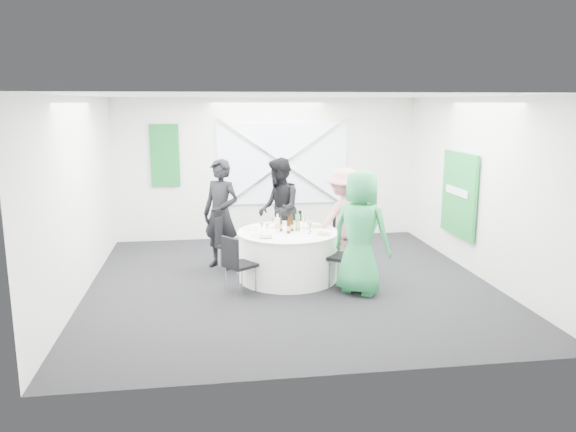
{
  "coord_description": "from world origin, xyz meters",
  "views": [
    {
      "loc": [
        -1.23,
        -8.11,
        2.71
      ],
      "look_at": [
        0.0,
        0.2,
        1.0
      ],
      "focal_mm": 35.0,
      "sensor_mm": 36.0,
      "label": 1
    }
  ],
  "objects": [
    {
      "name": "plate_back_left",
      "position": [
        -0.55,
        0.43,
        0.77
      ],
      "size": [
        0.26,
        0.26,
        0.01
      ],
      "color": "white",
      "rests_on": "banquet_table"
    },
    {
      "name": "person_man_back",
      "position": [
        0.01,
        1.33,
        0.89
      ],
      "size": [
        0.48,
        0.87,
        1.78
      ],
      "primitive_type": "imported",
      "rotation": [
        0.0,
        0.0,
        -1.58
      ],
      "color": "black",
      "rests_on": "floor"
    },
    {
      "name": "wine_glass_g",
      "position": [
        0.28,
        0.4,
        0.88
      ],
      "size": [
        0.07,
        0.07,
        0.17
      ],
      "color": "white",
      "rests_on": "banquet_table"
    },
    {
      "name": "green_banner",
      "position": [
        -2.0,
        2.95,
        1.7
      ],
      "size": [
        0.55,
        0.04,
        1.2
      ],
      "primitive_type": "cube",
      "color": "#156B2E",
      "rests_on": "wall_back"
    },
    {
      "name": "knife_a",
      "position": [
        -0.33,
        -0.27,
        0.76
      ],
      "size": [
        0.1,
        0.13,
        0.01
      ],
      "primitive_type": "cube",
      "rotation": [
        0.0,
        0.0,
        -2.49
      ],
      "color": "silver",
      "rests_on": "banquet_table"
    },
    {
      "name": "chair_front_right",
      "position": [
        0.84,
        -0.39,
        0.56
      ],
      "size": [
        0.6,
        0.6,
        0.95
      ],
      "rotation": [
        0.0,
        0.0,
        4.1
      ],
      "color": "black",
      "rests_on": "floor"
    },
    {
      "name": "clear_water_bottle",
      "position": [
        -0.17,
        0.18,
        0.87
      ],
      "size": [
        0.08,
        0.08,
        0.28
      ],
      "color": "white",
      "rests_on": "banquet_table"
    },
    {
      "name": "fork_a",
      "position": [
        -0.55,
        0.02,
        0.76
      ],
      "size": [
        0.1,
        0.13,
        0.01
      ],
      "primitive_type": "cube",
      "rotation": [
        0.0,
        0.0,
        -2.53
      ],
      "color": "silver",
      "rests_on": "banquet_table"
    },
    {
      "name": "chair_back_right",
      "position": [
        0.99,
        0.98,
        0.56
      ],
      "size": [
        0.61,
        0.61,
        0.95
      ],
      "rotation": [
        0.0,
        0.0,
        -0.9
      ],
      "color": "black",
      "rests_on": "floor"
    },
    {
      "name": "plate_front_right",
      "position": [
        0.48,
        -0.11,
        0.78
      ],
      "size": [
        0.26,
        0.26,
        0.04
      ],
      "color": "white",
      "rests_on": "banquet_table"
    },
    {
      "name": "wine_glass_b",
      "position": [
        -0.41,
        0.15,
        0.88
      ],
      "size": [
        0.07,
        0.07,
        0.17
      ],
      "color": "white",
      "rests_on": "banquet_table"
    },
    {
      "name": "wall_right",
      "position": [
        3.0,
        0.0,
        1.4
      ],
      "size": [
        0.0,
        6.0,
        6.0
      ],
      "primitive_type": "plane",
      "rotation": [
        1.57,
        0.0,
        -1.57
      ],
      "color": "silver",
      "rests_on": "floor"
    },
    {
      "name": "wine_glass_c",
      "position": [
        0.32,
        0.29,
        0.88
      ],
      "size": [
        0.07,
        0.07,
        0.17
      ],
      "color": "white",
      "rests_on": "banquet_table"
    },
    {
      "name": "person_man_back_left",
      "position": [
        -1.0,
        0.96,
        0.91
      ],
      "size": [
        0.79,
        0.75,
        1.81
      ],
      "primitive_type": "imported",
      "rotation": [
        0.0,
        0.0,
        -0.65
      ],
      "color": "black",
      "rests_on": "floor"
    },
    {
      "name": "banquet_table",
      "position": [
        0.0,
        0.2,
        0.38
      ],
      "size": [
        1.56,
        1.56,
        0.76
      ],
      "color": "white",
      "rests_on": "floor"
    },
    {
      "name": "beer_bottle_d",
      "position": [
        -0.01,
        0.06,
        0.86
      ],
      "size": [
        0.06,
        0.06,
        0.26
      ],
      "color": "#3C220B",
      "rests_on": "banquet_table"
    },
    {
      "name": "fork_c",
      "position": [
        0.56,
        0.35,
        0.76
      ],
      "size": [
        0.09,
        0.14,
        0.01
      ],
      "primitive_type": "cube",
      "rotation": [
        0.0,
        0.0,
        0.56
      ],
      "color": "silver",
      "rests_on": "banquet_table"
    },
    {
      "name": "window_brace_a",
      "position": [
        0.3,
        2.92,
        1.5
      ],
      "size": [
        2.63,
        0.05,
        1.84
      ],
      "primitive_type": "cube",
      "rotation": [
        0.0,
        0.97,
        0.0
      ],
      "color": "silver",
      "rests_on": "window_panel"
    },
    {
      "name": "plate_back",
      "position": [
        0.08,
        0.71,
        0.77
      ],
      "size": [
        0.28,
        0.28,
        0.01
      ],
      "color": "white",
      "rests_on": "banquet_table"
    },
    {
      "name": "person_woman_pink",
      "position": [
        0.96,
        0.53,
        0.84
      ],
      "size": [
        1.19,
        0.83,
        1.68
      ],
      "primitive_type": "imported",
      "rotation": [
        0.0,
        0.0,
        -2.81
      ],
      "color": "tan",
      "rests_on": "floor"
    },
    {
      "name": "floor",
      "position": [
        0.0,
        0.0,
        0.0
      ],
      "size": [
        6.0,
        6.0,
        0.0
      ],
      "primitive_type": "plane",
      "color": "black",
      "rests_on": "ground"
    },
    {
      "name": "green_water_bottle",
      "position": [
        0.15,
        0.22,
        0.89
      ],
      "size": [
        0.08,
        0.08,
        0.32
      ],
      "color": "green",
      "rests_on": "banquet_table"
    },
    {
      "name": "chair_back",
      "position": [
        0.23,
        1.38,
        0.48
      ],
      "size": [
        0.44,
        0.45,
        0.83
      ],
      "rotation": [
        0.0,
        0.0,
        -0.19
      ],
      "color": "black",
      "rests_on": "floor"
    },
    {
      "name": "window_panel",
      "position": [
        0.3,
        2.96,
        1.5
      ],
      "size": [
        2.6,
        0.03,
        1.6
      ],
      "primitive_type": "cube",
      "color": "silver",
      "rests_on": "wall_back"
    },
    {
      "name": "knife_c",
      "position": [
        0.37,
        0.65,
        0.76
      ],
      "size": [
        0.1,
        0.13,
        0.01
      ],
      "primitive_type": "cube",
      "rotation": [
        0.0,
        0.0,
        0.58
      ],
      "color": "silver",
      "rests_on": "banquet_table"
    },
    {
      "name": "beer_bottle_a",
      "position": [
        -0.11,
        0.23,
        0.86
      ],
      "size": [
        0.06,
        0.06,
        0.26
      ],
      "color": "#3C220B",
      "rests_on": "banquet_table"
    },
    {
      "name": "green_sign",
      "position": [
        2.94,
        0.6,
        1.2
      ],
      "size": [
        0.05,
        1.2,
        1.4
      ],
      "primitive_type": "cube",
      "color": "#188732",
      "rests_on": "wall_right"
    },
    {
      "name": "chair_front_left",
      "position": [
        -0.84,
        -0.39,
        0.49
      ],
      "size": [
        0.54,
        0.54,
        0.85
      ],
      "rotation": [
        0.0,
        0.0,
        2.19
      ],
      "color": "black",
      "rests_on": "floor"
    },
    {
      "name": "beer_bottle_b",
      "position": [
        0.07,
        0.37,
        0.85
      ],
      "size": [
        0.06,
        0.06,
        0.25
      ],
      "color": "#3C220B",
      "rests_on": "banquet_table"
    },
    {
      "name": "wall_front",
      "position": [
        0.0,
        -3.0,
        1.4
      ],
      "size": [
        6.0,
        0.0,
        6.0
      ],
      "primitive_type": "plane",
      "rotation": [
        -1.57,
        0.0,
        0.0
      ],
      "color": "silver",
      "rests_on": "floor"
    },
    {
      "name": "wine_glass_d",
      "position": [
        0.34,
        0.12,
        0.88
      ],
      "size": [
        0.07,
        0.07,
        0.17
      ],
      "color": "white",
      "rests_on": "banquet_table"
    },
    {
      "name": "wall_left",
      "position": [
        -3.0,
        0.0,
        1.4
      ],
      "size": [
        0.0,
        6.0,
        6.0
      ],
      "primitive_type": "plane",
      "rotation": [
        1.57,
        0.0,
        1.57
      ],
      "color": "silver",
      "rests_on": "floor"
    },
    {
      "name": "wine_glass_e",
      "position": [
        -0.34,
        0.04,
        0.88
      ],
      "size": [
        0.07,
        0.07,
        0.17
      ],
      "color": "white",
      "rests_on": "banquet_table"
    },
    {
      "name": "person_woman_green",
      "position": [
        0.93,
        -0.59,
        0.89
      ],
      "size": [
        1.03,
        1.0,
        1.79
      ],
      "primitive_type": "imported",
      "rotation": [
        0.0,
        0.0,
        2.43
      ],
      "color": "#28934F",
      "rests_on": "floor"
    },
    {
      "name": "wall_back",
      "position": [
        0.0,
        3.0,
        1.4
      ],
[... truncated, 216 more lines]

